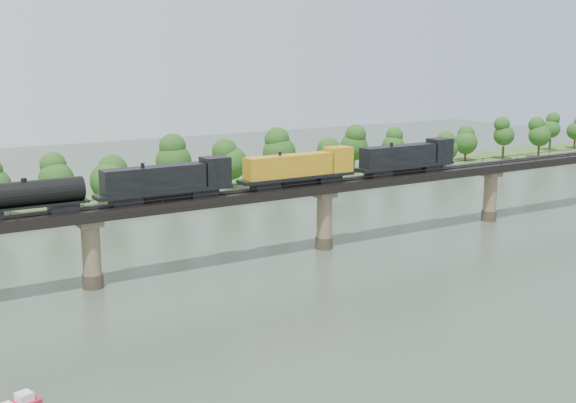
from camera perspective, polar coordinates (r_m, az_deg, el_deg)
ground at (r=101.82m, az=12.59°, el=-7.43°), size 400.00×400.00×0.00m
far_bank at (r=170.66m, az=-7.69°, el=0.72°), size 300.00×24.00×1.60m
bridge at (r=122.59m, az=2.89°, el=-1.26°), size 236.00×30.00×11.50m
bridge_superstructure at (r=121.34m, az=2.92°, el=1.66°), size 220.00×4.90×0.75m
far_treeline at (r=162.09m, az=-9.76°, el=2.96°), size 289.06×17.54×13.60m
freight_train at (r=114.11m, az=-2.45°, el=2.29°), size 84.71×3.30×5.83m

